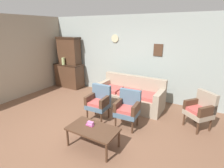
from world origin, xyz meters
The scene contains 11 objects.
ground_plane centered at (0.00, 0.00, 0.00)m, with size 7.68×7.68×0.00m, color brown.
wall_back_with_decor centered at (0.00, 2.63, 1.35)m, with size 6.40×0.09×2.70m.
side_cabinet centered at (-2.51, 2.25, 0.47)m, with size 1.16×0.55×0.93m.
cabinet_upper_hutch centered at (-2.51, 2.33, 1.45)m, with size 0.99×0.38×1.03m.
vase_on_cabinet centered at (-2.59, 2.07, 1.07)m, with size 0.12×0.12×0.27m, color #A5B572.
floral_couch centered at (0.38, 1.77, 0.33)m, with size 1.99×0.84×0.90m.
armchair_near_cabinet centered at (-0.02, 0.66, 0.50)m, with size 0.54×0.51×0.90m.
armchair_row_middle centered at (0.79, 0.69, 0.50)m, with size 0.55×0.52×0.90m.
wingback_chair_by_fireplace centered at (2.30, 1.46, 0.50)m, with size 0.71×0.71×0.90m.
coffee_table centered at (0.51, -0.35, 0.38)m, with size 1.00×0.56×0.42m.
book_stack_on_table centered at (0.41, -0.28, 0.45)m, with size 0.16×0.10×0.07m.
Camera 1 is at (2.29, -2.71, 2.31)m, focal length 27.58 mm.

